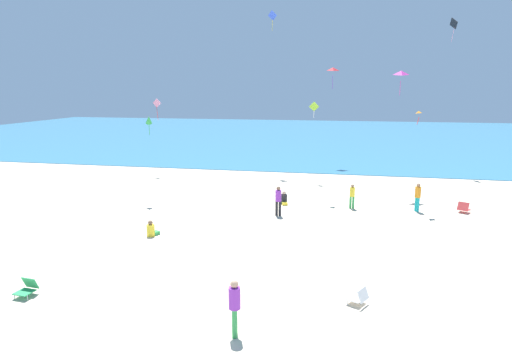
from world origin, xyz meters
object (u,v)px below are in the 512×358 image
(kite_magenta, at_px, (401,73))
(person_1, at_px, (284,199))
(person_4, at_px, (278,199))
(kite_red, at_px, (333,69))
(person_2, at_px, (151,230))
(beach_chair_near_camera, at_px, (27,288))
(kite_blue, at_px, (272,16))
(person_3, at_px, (235,304))
(kite_pink, at_px, (157,104))
(beach_chair_far_right, at_px, (359,297))
(kite_black, at_px, (454,24))
(person_0, at_px, (352,194))
(kite_orange, at_px, (418,112))
(kite_lime, at_px, (314,107))
(kite_green, at_px, (149,120))
(person_5, at_px, (418,195))
(beach_chair_mid_beach, at_px, (464,208))

(kite_magenta, bearing_deg, person_1, -146.88)
(person_4, distance_m, kite_red, 18.97)
(person_1, relative_size, person_2, 1.04)
(beach_chair_near_camera, relative_size, kite_blue, 0.44)
(beach_chair_near_camera, bearing_deg, person_3, 88.30)
(person_1, height_order, person_4, person_4)
(kite_pink, bearing_deg, beach_chair_far_right, -51.84)
(person_3, distance_m, kite_magenta, 21.08)
(kite_black, bearing_deg, kite_pink, -165.07)
(beach_chair_near_camera, height_order, kite_pink, kite_pink)
(person_0, distance_m, person_2, 11.59)
(beach_chair_far_right, relative_size, beach_chair_near_camera, 1.12)
(kite_black, distance_m, kite_orange, 15.43)
(person_4, relative_size, kite_lime, 1.38)
(person_2, distance_m, kite_pink, 16.88)
(kite_green, bearing_deg, person_0, 2.59)
(person_1, bearing_deg, kite_black, 122.43)
(person_5, height_order, kite_green, kite_green)
(beach_chair_far_right, height_order, beach_chair_near_camera, beach_chair_near_camera)
(person_4, xyz_separation_m, kite_magenta, (6.76, 6.94, 6.87))
(kite_black, bearing_deg, kite_blue, -170.47)
(person_3, height_order, kite_magenta, kite_magenta)
(kite_magenta, bearing_deg, beach_chair_far_right, -99.31)
(person_2, relative_size, kite_pink, 0.45)
(beach_chair_far_right, distance_m, person_4, 10.33)
(person_5, distance_m, kite_pink, 21.12)
(person_4, height_order, kite_green, kite_green)
(kite_red, distance_m, kite_pink, 15.56)
(person_1, height_order, kite_red, kite_red)
(beach_chair_near_camera, distance_m, person_5, 19.75)
(beach_chair_mid_beach, height_order, person_3, person_3)
(kite_magenta, bearing_deg, kite_green, -160.89)
(person_2, relative_size, kite_blue, 0.49)
(kite_red, bearing_deg, kite_blue, -146.54)
(person_5, distance_m, kite_green, 16.30)
(kite_green, relative_size, kite_red, 0.64)
(beach_chair_mid_beach, distance_m, person_4, 10.46)
(person_1, xyz_separation_m, person_3, (0.62, -14.53, 0.68))
(person_1, relative_size, kite_green, 0.68)
(person_4, distance_m, kite_magenta, 11.87)
(person_0, bearing_deg, kite_pink, -122.90)
(kite_blue, bearing_deg, kite_pink, -156.75)
(person_0, distance_m, kite_red, 16.90)
(kite_black, bearing_deg, kite_green, -143.47)
(kite_lime, height_order, kite_red, kite_red)
(kite_orange, bearing_deg, kite_blue, 132.67)
(beach_chair_near_camera, xyz_separation_m, kite_black, (18.48, 27.49, 11.64))
(kite_black, relative_size, kite_pink, 1.11)
(kite_red, xyz_separation_m, kite_blue, (-4.90, -3.24, 4.09))
(kite_lime, xyz_separation_m, kite_blue, (-3.84, 3.93, 7.10))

